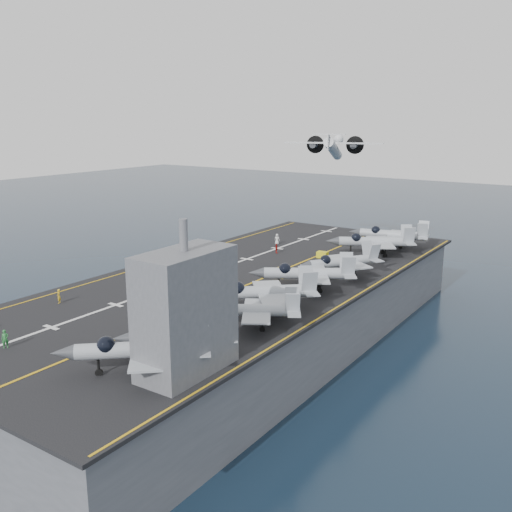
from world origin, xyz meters
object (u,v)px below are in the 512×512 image
Objects in this scene: tow_cart_a at (161,312)px; transport_plane at (333,149)px; fighter_jet_0 at (142,348)px; island_superstructure at (185,298)px.

transport_plane is at bearing 101.86° from tow_cart_a.
transport_plane is (-26.04, 91.44, 13.87)m from fighter_jet_0.
tow_cart_a is (-12.76, 9.83, -6.84)m from island_superstructure.
island_superstructure is 0.54× the size of transport_plane.
island_superstructure is 6.49m from fighter_jet_0.
transport_plane reaches higher than tow_cart_a.
fighter_jet_0 is at bearing -74.10° from transport_plane.
tow_cart_a is at bearing 127.09° from fighter_jet_0.
fighter_jet_0 is at bearing -140.69° from island_superstructure.
fighter_jet_0 is at bearing -52.91° from tow_cart_a.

